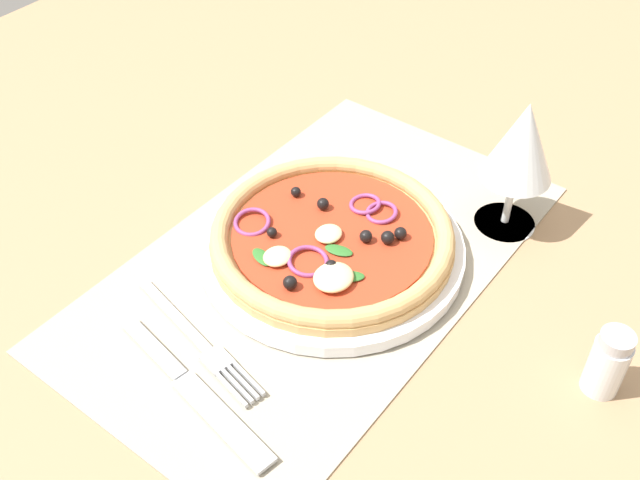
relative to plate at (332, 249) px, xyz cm
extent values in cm
cube|color=#9E7A56|center=(1.63, -0.63, -2.28)|extent=(190.00, 140.00, 2.40)
cube|color=#A39984|center=(1.63, -0.63, -0.88)|extent=(51.84, 30.22, 0.40)
cylinder|color=white|center=(0.00, 0.00, 0.00)|extent=(26.50, 26.50, 1.37)
cylinder|color=tan|center=(0.00, 0.00, 1.18)|extent=(24.25, 24.25, 1.00)
torus|color=tan|center=(0.00, 0.00, 2.04)|extent=(24.11, 24.11, 1.80)
cylinder|color=#B7381E|center=(0.00, 0.00, 1.83)|extent=(19.88, 19.88, 0.30)
ellipsoid|color=beige|center=(0.54, -0.04, 2.41)|extent=(2.85, 2.56, 0.85)
ellipsoid|color=beige|center=(5.14, 3.96, 2.58)|extent=(4.00, 3.60, 1.20)
ellipsoid|color=beige|center=(6.01, -1.99, 2.42)|extent=(2.89, 2.60, 0.87)
sphere|color=black|center=(-2.55, -3.07, 2.60)|extent=(1.24, 1.24, 1.24)
sphere|color=black|center=(8.13, 1.26, 2.65)|extent=(1.33, 1.33, 1.33)
sphere|color=black|center=(3.80, -4.52, 2.50)|extent=(1.03, 1.03, 1.03)
sphere|color=black|center=(4.11, 2.93, 2.59)|extent=(1.20, 1.20, 1.20)
sphere|color=black|center=(-2.30, 4.98, 2.65)|extent=(1.33, 1.33, 1.33)
sphere|color=black|center=(-2.46, -6.53, 2.51)|extent=(1.06, 1.06, 1.06)
sphere|color=black|center=(-1.19, 3.19, 2.61)|extent=(1.26, 1.26, 1.26)
sphere|color=black|center=(-3.59, 5.62, 2.61)|extent=(1.26, 1.26, 1.26)
torus|color=#8E3D75|center=(-5.49, 0.12, 2.23)|extent=(3.33, 3.33, 0.97)
torus|color=#8E3D75|center=(4.62, 0.60, 2.23)|extent=(4.01, 4.03, 0.87)
torus|color=#8E3D75|center=(3.62, -7.26, 2.23)|extent=(3.80, 3.76, 1.15)
torus|color=#8E3D75|center=(-5.41, 2.20, 2.23)|extent=(3.36, 3.32, 1.06)
ellipsoid|color=#2D6B28|center=(6.77, -3.25, 2.18)|extent=(2.21, 3.10, 0.30)
ellipsoid|color=#2D6B28|center=(1.45, 2.00, 2.18)|extent=(2.09, 3.07, 0.30)
ellipsoid|color=#2D6B28|center=(3.84, 4.86, 2.18)|extent=(2.87, 3.05, 0.30)
cube|color=#B2B5BA|center=(15.57, -6.56, -0.46)|extent=(3.24, 11.10, 0.44)
cube|color=#B2B5BA|center=(17.01, 0.12, -0.46)|extent=(2.68, 2.93, 0.44)
cube|color=#B2B5BA|center=(18.62, 3.27, -0.46)|extent=(1.22, 4.29, 0.44)
cube|color=#B2B5BA|center=(18.03, 3.40, -0.46)|extent=(1.22, 4.29, 0.44)
cube|color=#B2B5BA|center=(17.44, 3.53, -0.46)|extent=(1.22, 4.29, 0.44)
cube|color=#B2B5BA|center=(16.86, 3.65, -0.46)|extent=(1.22, 4.29, 0.44)
cube|color=#B2B5BA|center=(19.51, -5.15, -0.37)|extent=(2.76, 8.50, 0.62)
cube|color=#B2B5BA|center=(21.27, 4.69, -0.46)|extent=(4.01, 11.77, 0.44)
cylinder|color=silver|center=(-15.11, 11.54, -0.88)|extent=(6.40, 6.40, 0.40)
cylinder|color=silver|center=(-15.11, 11.54, 2.32)|extent=(0.80, 0.80, 6.00)
cone|color=silver|center=(-15.11, 11.54, 9.57)|extent=(7.20, 7.20, 8.50)
cone|color=red|center=(-15.11, 11.54, 9.08)|extent=(5.81, 5.81, 6.73)
cylinder|color=silver|center=(-1.05, 27.73, 1.67)|extent=(3.20, 3.20, 5.50)
cylinder|color=#ADADB2|center=(-1.05, 27.73, 5.02)|extent=(2.88, 2.88, 1.20)
camera|label=1|loc=(44.58, 32.44, 52.68)|focal=42.77mm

